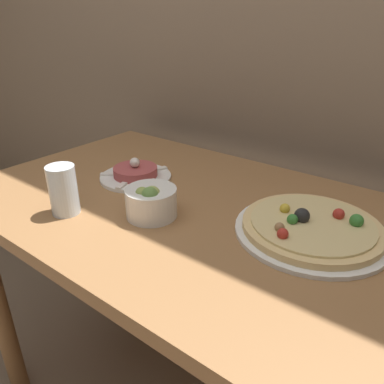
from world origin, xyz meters
TOP-DOWN VIEW (x-y plane):
  - dining_table at (0.00, 0.37)m, footprint 1.26×0.75m
  - pizza_plate at (0.28, 0.42)m, footprint 0.33×0.33m
  - tartare_plate at (-0.25, 0.40)m, footprint 0.21×0.21m
  - small_bowl at (-0.06, 0.27)m, footprint 0.12×0.12m
  - drinking_glass at (-0.23, 0.15)m, footprint 0.07×0.07m

SIDE VIEW (x-z plane):
  - dining_table at x=0.00m, z-range 0.28..1.08m
  - tartare_plate at x=-0.25m, z-range 0.78..0.84m
  - pizza_plate at x=0.28m, z-range 0.78..0.84m
  - small_bowl at x=-0.06m, z-range 0.79..0.88m
  - drinking_glass at x=-0.23m, z-range 0.80..0.92m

